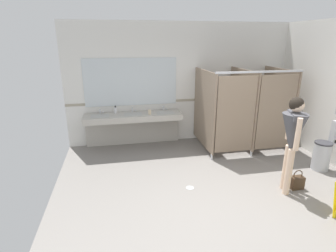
# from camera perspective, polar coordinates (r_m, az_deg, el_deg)

# --- Properties ---
(ground_plane) EXTENTS (5.90, 6.47, 0.10)m
(ground_plane) POSITION_cam_1_polar(r_m,az_deg,el_deg) (4.74, 13.19, -15.56)
(ground_plane) COLOR gray
(wall_back) EXTENTS (5.90, 0.12, 2.94)m
(wall_back) POSITION_cam_1_polar(r_m,az_deg,el_deg) (6.87, 3.82, 9.06)
(wall_back) COLOR silver
(wall_back) RESTS_ON ground_plane
(wall_back_tile_band) EXTENTS (5.90, 0.01, 0.06)m
(wall_back_tile_band) POSITION_cam_1_polar(r_m,az_deg,el_deg) (6.89, 3.88, 5.51)
(wall_back_tile_band) COLOR #9E937F
(wall_back_tile_band) RESTS_ON wall_back
(vanity_counter) EXTENTS (2.31, 0.57, 0.95)m
(vanity_counter) POSITION_cam_1_polar(r_m,az_deg,el_deg) (6.57, -7.40, 0.91)
(vanity_counter) COLOR #B2ADA3
(vanity_counter) RESTS_ON ground_plane
(mirror_panel) EXTENTS (2.21, 0.02, 1.13)m
(mirror_panel) POSITION_cam_1_polar(r_m,az_deg,el_deg) (6.57, -7.87, 9.24)
(mirror_panel) COLOR silver
(mirror_panel) RESTS_ON wall_back
(bathroom_stalls) EXTENTS (1.95, 1.42, 1.92)m
(bathroom_stalls) POSITION_cam_1_polar(r_m,az_deg,el_deg) (6.49, 16.18, 3.64)
(bathroom_stalls) COLOR #84705B
(bathroom_stalls) RESTS_ON ground_plane
(trash_bin) EXTENTS (0.34, 0.34, 0.58)m
(trash_bin) POSITION_cam_1_polar(r_m,az_deg,el_deg) (6.25, 29.84, -5.53)
(trash_bin) COLOR #B7BABF
(trash_bin) RESTS_ON ground_plane
(person_standing) EXTENTS (0.52, 0.55, 1.67)m
(person_standing) POSITION_cam_1_polar(r_m,az_deg,el_deg) (4.82, 25.00, -1.55)
(person_standing) COLOR beige
(person_standing) RESTS_ON ground_plane
(handbag) EXTENTS (0.23, 0.14, 0.36)m
(handbag) POSITION_cam_1_polar(r_m,az_deg,el_deg) (5.35, 25.72, -10.70)
(handbag) COLOR #3F2D1E
(handbag) RESTS_ON ground_plane
(soap_dispenser) EXTENTS (0.07, 0.07, 0.18)m
(soap_dispenser) POSITION_cam_1_polar(r_m,az_deg,el_deg) (6.56, -11.12, 3.36)
(soap_dispenser) COLOR white
(soap_dispenser) RESTS_ON vanity_counter
(paper_cup) EXTENTS (0.07, 0.07, 0.11)m
(paper_cup) POSITION_cam_1_polar(r_m,az_deg,el_deg) (6.36, -3.92, 2.99)
(paper_cup) COLOR beige
(paper_cup) RESTS_ON vanity_counter
(floor_drain_cover) EXTENTS (0.14, 0.14, 0.01)m
(floor_drain_cover) POSITION_cam_1_polar(r_m,az_deg,el_deg) (4.93, 4.71, -12.95)
(floor_drain_cover) COLOR #B7BABF
(floor_drain_cover) RESTS_ON ground_plane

